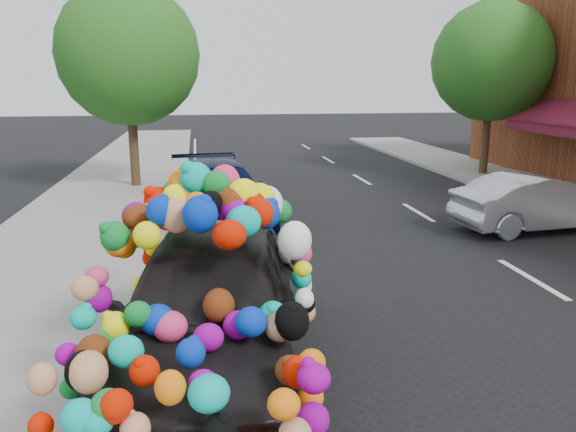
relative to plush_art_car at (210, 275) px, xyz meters
name	(u,v)px	position (x,y,z in m)	size (l,w,h in m)	color
ground	(323,291)	(1.80, 2.29, -1.18)	(100.00, 100.00, 0.00)	black
sidewalk	(37,304)	(-2.50, 2.29, -1.12)	(4.00, 60.00, 0.12)	gray
kerb	(172,296)	(-0.55, 2.29, -1.11)	(0.15, 60.00, 0.13)	gray
lane_markings	(531,278)	(5.40, 2.29, -1.17)	(6.00, 50.00, 0.01)	silver
tree_near_sidewalk	(128,54)	(-2.00, 11.79, 2.85)	(4.20, 4.20, 6.13)	#332114
tree_far_b	(492,62)	(9.80, 12.29, 2.72)	(4.00, 4.00, 5.90)	#332114
plush_art_car	(210,275)	(0.00, 0.00, 0.00)	(2.96, 5.26, 2.28)	black
navy_sedan	(218,194)	(0.35, 6.98, -0.47)	(1.98, 4.88, 1.42)	black
silver_hatchback	(539,202)	(7.37, 5.25, -0.55)	(1.33, 3.81, 1.26)	#B0B2B8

